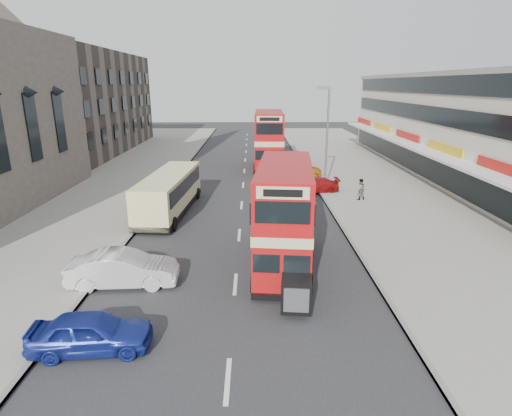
% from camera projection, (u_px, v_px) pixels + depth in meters
% --- Properties ---
extents(ground, '(160.00, 160.00, 0.00)m').
position_uv_depth(ground, '(233.00, 309.00, 15.74)').
color(ground, '#28282B').
rests_on(ground, ground).
extents(road_surface, '(12.00, 90.00, 0.01)m').
position_uv_depth(road_surface, '(243.00, 185.00, 34.87)').
color(road_surface, '#28282B').
rests_on(road_surface, ground).
extents(pavement_right, '(12.00, 90.00, 0.15)m').
position_uv_depth(pavement_right, '(383.00, 184.00, 34.98)').
color(pavement_right, gray).
rests_on(pavement_right, ground).
extents(pavement_left, '(12.00, 90.00, 0.15)m').
position_uv_depth(pavement_left, '(102.00, 185.00, 34.73)').
color(pavement_left, gray).
rests_on(pavement_left, ground).
extents(kerb_left, '(0.20, 90.00, 0.16)m').
position_uv_depth(kerb_left, '(172.00, 185.00, 34.79)').
color(kerb_left, gray).
rests_on(kerb_left, ground).
extents(kerb_right, '(0.20, 90.00, 0.16)m').
position_uv_depth(kerb_right, '(315.00, 184.00, 34.92)').
color(kerb_right, gray).
rests_on(kerb_right, ground).
extents(brick_terrace, '(14.00, 28.00, 12.00)m').
position_uv_depth(brick_terrace, '(66.00, 103.00, 50.11)').
color(brick_terrace, '#66594C').
rests_on(brick_terrace, ground).
extents(commercial_row, '(9.90, 46.20, 9.30)m').
position_uv_depth(commercial_row, '(472.00, 127.00, 35.63)').
color(commercial_row, beige).
rests_on(commercial_row, ground).
extents(street_lamp, '(1.00, 0.20, 8.12)m').
position_uv_depth(street_lamp, '(326.00, 131.00, 31.64)').
color(street_lamp, slate).
rests_on(street_lamp, ground).
extents(bus_main, '(3.10, 8.75, 4.71)m').
position_uv_depth(bus_main, '(284.00, 216.00, 18.73)').
color(bus_main, black).
rests_on(bus_main, ground).
extents(bus_second, '(3.00, 10.00, 5.47)m').
position_uv_depth(bus_second, '(269.00, 140.00, 41.14)').
color(bus_second, black).
rests_on(bus_second, ground).
extents(coach, '(3.00, 9.36, 2.44)m').
position_uv_depth(coach, '(170.00, 192.00, 27.12)').
color(coach, black).
rests_on(coach, ground).
extents(car_left_near, '(3.96, 1.86, 1.31)m').
position_uv_depth(car_left_near, '(91.00, 332.00, 13.11)').
color(car_left_near, navy).
rests_on(car_left_near, ground).
extents(car_left_front, '(4.64, 1.85, 1.50)m').
position_uv_depth(car_left_front, '(123.00, 269.00, 17.39)').
color(car_left_front, silver).
rests_on(car_left_front, ground).
extents(car_right_a, '(4.10, 1.71, 1.18)m').
position_uv_depth(car_right_a, '(313.00, 185.00, 32.37)').
color(car_right_a, maroon).
rests_on(car_right_a, ground).
extents(car_right_b, '(4.22, 1.95, 1.17)m').
position_uv_depth(car_right_b, '(298.00, 171.00, 37.48)').
color(car_right_b, '#C58213').
rests_on(car_right_b, ground).
extents(car_right_c, '(4.45, 2.18, 1.46)m').
position_uv_depth(car_right_c, '(289.00, 157.00, 44.17)').
color(car_right_c, '#4F719E').
rests_on(car_right_c, ground).
extents(pedestrian_near, '(0.67, 0.54, 1.58)m').
position_uv_depth(pedestrian_near, '(360.00, 189.00, 29.78)').
color(pedestrian_near, gray).
rests_on(pedestrian_near, pavement_right).
extents(cyclist, '(0.89, 1.93, 2.19)m').
position_uv_depth(cyclist, '(301.00, 177.00, 34.73)').
color(cyclist, gray).
rests_on(cyclist, ground).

